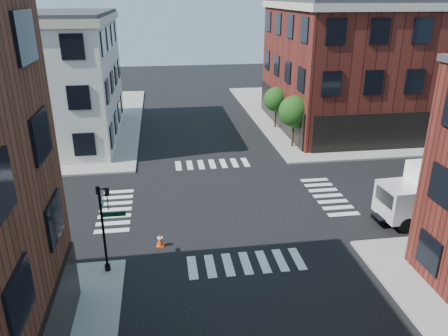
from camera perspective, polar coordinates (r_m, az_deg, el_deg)
ground at (r=28.54m, az=0.16°, el=-4.52°), size 120.00×120.00×0.00m
sidewalk_ne at (r=54.02m, az=19.37°, el=7.06°), size 30.00×30.00×0.15m
building_ne at (r=48.40m, az=22.40°, el=12.27°), size 25.00×16.00×12.00m
tree_near at (r=38.27m, az=9.25°, el=7.12°), size 2.69×2.69×4.49m
tree_far at (r=43.93m, az=6.91°, el=8.74°), size 2.43×2.43×4.07m
signal_pole at (r=21.24m, az=-15.38°, el=-6.49°), size 1.29×1.24×4.60m
box_truck at (r=28.84m, az=26.99°, el=-2.74°), size 7.93×2.76×3.54m
traffic_cone at (r=23.97m, az=-8.34°, el=-9.30°), size 0.45×0.45×0.75m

